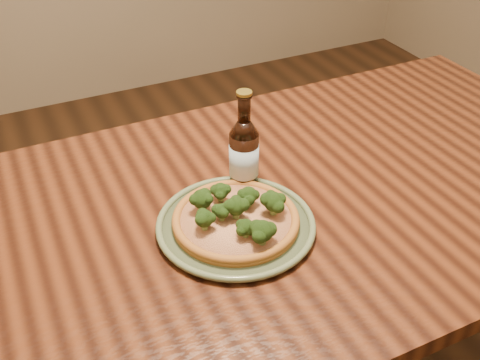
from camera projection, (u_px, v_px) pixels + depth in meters
name	position (u px, v px, depth m)	size (l,w,h in m)	color
table	(299.00, 222.00, 1.31)	(1.60, 0.90, 0.75)	#4C2210
plate	(236.00, 225.00, 1.14)	(0.33, 0.33, 0.02)	#5B6747
pizza	(236.00, 218.00, 1.13)	(0.26, 0.26, 0.07)	#A16124
beer_bottle	(244.00, 154.00, 1.21)	(0.07, 0.07, 0.24)	black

